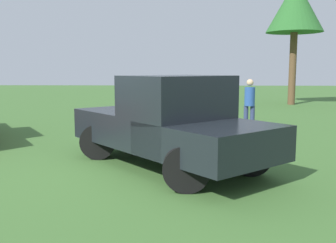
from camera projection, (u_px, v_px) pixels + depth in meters
name	position (u px, v px, depth m)	size (l,w,h in m)	color
ground_plane	(144.00, 169.00, 7.36)	(80.00, 80.00, 0.00)	#3D662D
pickup_truck	(172.00, 121.00, 7.37)	(4.33, 4.60, 1.79)	black
person_visitor	(250.00, 102.00, 11.99)	(0.38, 0.38, 1.61)	navy
tree_side	(295.00, 7.00, 20.46)	(3.02, 3.02, 6.67)	brown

